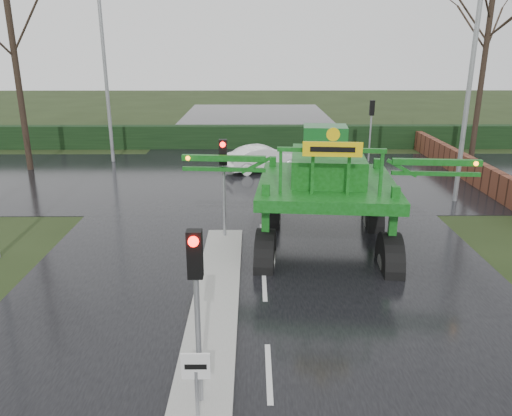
{
  "coord_description": "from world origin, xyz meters",
  "views": [
    {
      "loc": [
        -0.33,
        -8.73,
        6.42
      ],
      "look_at": [
        -0.23,
        4.91,
        2.0
      ],
      "focal_mm": 35.0,
      "sensor_mm": 36.0,
      "label": 1
    }
  ],
  "objects_px": {
    "street_light_right": "(465,58)",
    "crop_sprayer": "(266,182)",
    "traffic_signal_far": "(371,117)",
    "traffic_signal_mid": "(223,167)",
    "street_light_left_far": "(109,55)",
    "white_sedan": "(264,171)",
    "traffic_signal_near": "(196,282)",
    "keep_left_sign": "(196,376)"
  },
  "relations": [
    {
      "from": "traffic_signal_mid",
      "to": "street_light_right",
      "type": "height_order",
      "value": "street_light_right"
    },
    {
      "from": "street_light_right",
      "to": "white_sedan",
      "type": "distance_m",
      "value": 11.33
    },
    {
      "from": "keep_left_sign",
      "to": "white_sedan",
      "type": "relative_size",
      "value": 0.32
    },
    {
      "from": "traffic_signal_mid",
      "to": "keep_left_sign",
      "type": "bearing_deg",
      "value": -90.0
    },
    {
      "from": "traffic_signal_mid",
      "to": "street_light_right",
      "type": "distance_m",
      "value": 11.05
    },
    {
      "from": "street_light_right",
      "to": "street_light_left_far",
      "type": "distance_m",
      "value": 18.24
    },
    {
      "from": "street_light_left_far",
      "to": "traffic_signal_mid",
      "type": "bearing_deg",
      "value": -61.14
    },
    {
      "from": "keep_left_sign",
      "to": "crop_sprayer",
      "type": "height_order",
      "value": "crop_sprayer"
    },
    {
      "from": "street_light_right",
      "to": "crop_sprayer",
      "type": "height_order",
      "value": "street_light_right"
    },
    {
      "from": "traffic_signal_mid",
      "to": "white_sedan",
      "type": "distance_m",
      "value": 10.48
    },
    {
      "from": "keep_left_sign",
      "to": "street_light_left_far",
      "type": "relative_size",
      "value": 0.14
    },
    {
      "from": "traffic_signal_mid",
      "to": "traffic_signal_near",
      "type": "bearing_deg",
      "value": -90.0
    },
    {
      "from": "crop_sprayer",
      "to": "traffic_signal_near",
      "type": "bearing_deg",
      "value": -96.08
    },
    {
      "from": "traffic_signal_mid",
      "to": "street_light_left_far",
      "type": "relative_size",
      "value": 0.35
    },
    {
      "from": "traffic_signal_far",
      "to": "crop_sprayer",
      "type": "bearing_deg",
      "value": 65.65
    },
    {
      "from": "traffic_signal_far",
      "to": "crop_sprayer",
      "type": "height_order",
      "value": "crop_sprayer"
    },
    {
      "from": "keep_left_sign",
      "to": "traffic_signal_near",
      "type": "height_order",
      "value": "traffic_signal_near"
    },
    {
      "from": "street_light_right",
      "to": "street_light_left_far",
      "type": "xyz_separation_m",
      "value": [
        -16.39,
        8.0,
        0.0
      ]
    },
    {
      "from": "traffic_signal_far",
      "to": "street_light_left_far",
      "type": "distance_m",
      "value": 15.08
    },
    {
      "from": "traffic_signal_far",
      "to": "street_light_right",
      "type": "height_order",
      "value": "street_light_right"
    },
    {
      "from": "street_light_left_far",
      "to": "white_sedan",
      "type": "bearing_deg",
      "value": -16.26
    },
    {
      "from": "traffic_signal_mid",
      "to": "street_light_left_far",
      "type": "distance_m",
      "value": 14.68
    },
    {
      "from": "traffic_signal_near",
      "to": "crop_sprayer",
      "type": "bearing_deg",
      "value": 78.52
    },
    {
      "from": "white_sedan",
      "to": "traffic_signal_mid",
      "type": "bearing_deg",
      "value": 150.02
    },
    {
      "from": "traffic_signal_near",
      "to": "traffic_signal_far",
      "type": "relative_size",
      "value": 1.0
    },
    {
      "from": "crop_sprayer",
      "to": "traffic_signal_mid",
      "type": "bearing_deg",
      "value": 135.7
    },
    {
      "from": "traffic_signal_far",
      "to": "street_light_right",
      "type": "xyz_separation_m",
      "value": [
        1.69,
        -8.01,
        3.4
      ]
    },
    {
      "from": "street_light_right",
      "to": "white_sedan",
      "type": "relative_size",
      "value": 2.39
    },
    {
      "from": "white_sedan",
      "to": "street_light_left_far",
      "type": "bearing_deg",
      "value": 52.95
    },
    {
      "from": "traffic_signal_mid",
      "to": "crop_sprayer",
      "type": "relative_size",
      "value": 0.37
    },
    {
      "from": "traffic_signal_far",
      "to": "crop_sprayer",
      "type": "xyz_separation_m",
      "value": [
        -6.41,
        -14.16,
        -0.07
      ]
    },
    {
      "from": "traffic_signal_mid",
      "to": "white_sedan",
      "type": "bearing_deg",
      "value": 80.82
    },
    {
      "from": "keep_left_sign",
      "to": "street_light_right",
      "type": "bearing_deg",
      "value": 54.88
    },
    {
      "from": "traffic_signal_near",
      "to": "white_sedan",
      "type": "bearing_deg",
      "value": 85.0
    },
    {
      "from": "traffic_signal_mid",
      "to": "crop_sprayer",
      "type": "distance_m",
      "value": 2.16
    },
    {
      "from": "traffic_signal_mid",
      "to": "traffic_signal_far",
      "type": "relative_size",
      "value": 1.0
    },
    {
      "from": "street_light_left_far",
      "to": "white_sedan",
      "type": "distance_m",
      "value": 10.7
    },
    {
      "from": "traffic_signal_mid",
      "to": "street_light_left_far",
      "type": "bearing_deg",
      "value": 118.86
    },
    {
      "from": "street_light_right",
      "to": "street_light_left_far",
      "type": "bearing_deg",
      "value": 153.98
    },
    {
      "from": "traffic_signal_near",
      "to": "traffic_signal_mid",
      "type": "xyz_separation_m",
      "value": [
        0.0,
        8.5,
        0.0
      ]
    },
    {
      "from": "street_light_left_far",
      "to": "keep_left_sign",
      "type": "bearing_deg",
      "value": -72.22
    },
    {
      "from": "keep_left_sign",
      "to": "traffic_signal_mid",
      "type": "bearing_deg",
      "value": 90.0
    }
  ]
}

